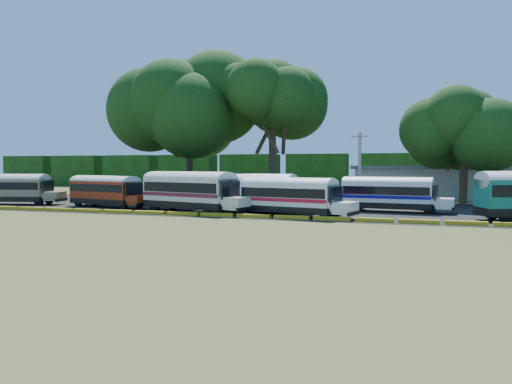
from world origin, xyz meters
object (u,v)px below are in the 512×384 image
(bus_cream_west, at_px, (191,189))
(tree_west, at_px, (189,106))
(bus_red, at_px, (106,189))
(bus_beige, at_px, (11,187))
(bus_white_red, at_px, (291,194))

(bus_cream_west, distance_m, tree_west, 19.65)
(bus_red, relative_size, bus_cream_west, 0.87)
(bus_beige, height_order, bus_cream_west, bus_cream_west)
(bus_cream_west, distance_m, bus_white_red, 9.06)
(bus_red, relative_size, bus_white_red, 0.99)
(bus_beige, xyz_separation_m, bus_white_red, (30.32, -2.73, -0.07))
(bus_cream_west, bearing_deg, bus_red, -174.84)
(bus_white_red, xyz_separation_m, tree_west, (-16.71, 16.41, 9.41))
(bus_beige, distance_m, bus_red, 11.28)
(bus_cream_west, bearing_deg, bus_white_red, 11.83)
(bus_red, xyz_separation_m, bus_white_red, (19.05, -2.94, -0.01))
(bus_beige, distance_m, bus_white_red, 30.45)
(bus_beige, relative_size, tree_west, 0.60)
(bus_white_red, bearing_deg, tree_west, 148.84)
(bus_cream_west, height_order, tree_west, tree_west)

